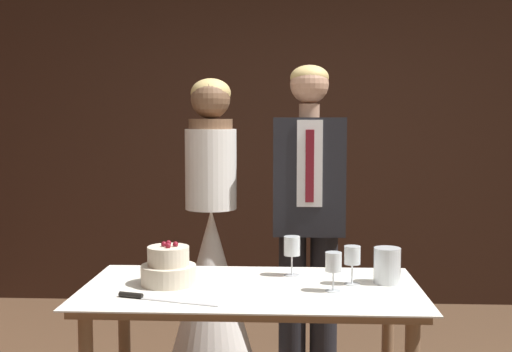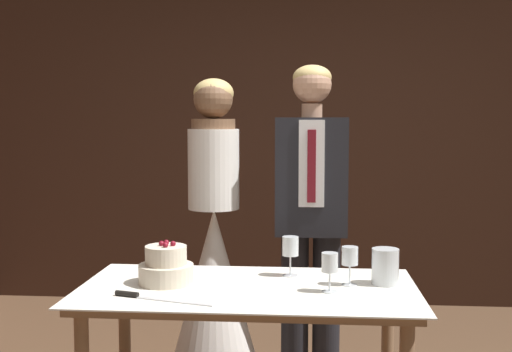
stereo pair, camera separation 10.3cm
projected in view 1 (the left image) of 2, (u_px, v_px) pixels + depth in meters
wall_back at (295, 137)px, 5.09m from camera, size 5.32×0.12×2.65m
cake_table at (251, 308)px, 2.70m from camera, size 1.42×0.75×0.76m
tiered_cake at (168, 268)px, 2.73m from camera, size 0.24×0.24×0.19m
cake_knife at (149, 298)px, 2.51m from camera, size 0.42×0.14×0.02m
wine_glass_near at (333, 263)px, 2.62m from camera, size 0.07×0.07×0.16m
wine_glass_middle at (292, 248)px, 2.88m from camera, size 0.07×0.07×0.18m
wine_glass_far at (352, 257)px, 2.73m from camera, size 0.07×0.07×0.17m
hurricane_candle at (387, 266)px, 2.75m from camera, size 0.12×0.12×0.15m
bride at (212, 272)px, 3.53m from camera, size 0.54×0.54×1.68m
groom at (309, 209)px, 3.48m from camera, size 0.38×0.25×1.75m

